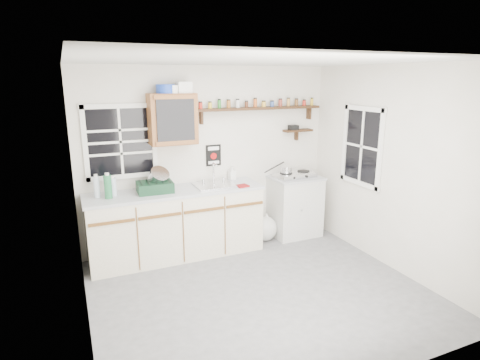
% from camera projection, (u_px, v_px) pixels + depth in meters
% --- Properties ---
extents(room, '(3.64, 3.24, 2.54)m').
position_uv_depth(room, '(261.00, 184.00, 4.22)').
color(room, '#545457').
rests_on(room, ground).
extents(main_cabinet, '(2.31, 0.63, 0.92)m').
position_uv_depth(main_cabinet, '(177.00, 223.00, 5.34)').
color(main_cabinet, beige).
rests_on(main_cabinet, floor).
extents(right_cabinet, '(0.73, 0.57, 0.91)m').
position_uv_depth(right_cabinet, '(295.00, 206.00, 6.08)').
color(right_cabinet, '#B3B3AC').
rests_on(right_cabinet, floor).
extents(sink, '(0.52, 0.44, 0.29)m').
position_uv_depth(sink, '(214.00, 185.00, 5.43)').
color(sink, silver).
rests_on(sink, main_cabinet).
extents(upper_cabinet, '(0.60, 0.32, 0.65)m').
position_uv_depth(upper_cabinet, '(173.00, 119.00, 5.14)').
color(upper_cabinet, brown).
rests_on(upper_cabinet, wall_back).
extents(upper_cabinet_clutter, '(0.45, 0.24, 0.14)m').
position_uv_depth(upper_cabinet_clutter, '(173.00, 88.00, 5.05)').
color(upper_cabinet_clutter, '#1A3BAC').
rests_on(upper_cabinet_clutter, upper_cabinet).
extents(spice_shelf, '(1.91, 0.18, 0.34)m').
position_uv_depth(spice_shelf, '(259.00, 108.00, 5.67)').
color(spice_shelf, black).
rests_on(spice_shelf, wall_back).
extents(secondary_shelf, '(0.45, 0.16, 0.24)m').
position_uv_depth(secondary_shelf, '(296.00, 130.00, 6.02)').
color(secondary_shelf, black).
rests_on(secondary_shelf, wall_back).
extents(warning_sign, '(0.22, 0.02, 0.30)m').
position_uv_depth(warning_sign, '(213.00, 155.00, 5.64)').
color(warning_sign, black).
rests_on(warning_sign, wall_back).
extents(window_back, '(0.93, 0.03, 0.98)m').
position_uv_depth(window_back, '(121.00, 142.00, 5.08)').
color(window_back, black).
rests_on(window_back, wall_back).
extents(window_right, '(0.03, 0.78, 1.08)m').
position_uv_depth(window_right, '(362.00, 146.00, 5.35)').
color(window_right, black).
rests_on(window_right, wall_back).
extents(water_bottles, '(0.27, 0.18, 0.32)m').
position_uv_depth(water_bottles, '(107.00, 187.00, 4.87)').
color(water_bottles, silver).
rests_on(water_bottles, main_cabinet).
extents(dish_rack, '(0.46, 0.35, 0.33)m').
position_uv_depth(dish_rack, '(156.00, 184.00, 5.11)').
color(dish_rack, '#10311C').
rests_on(dish_rack, main_cabinet).
extents(soap_bottle, '(0.10, 0.10, 0.20)m').
position_uv_depth(soap_bottle, '(232.00, 173.00, 5.74)').
color(soap_bottle, silver).
rests_on(soap_bottle, main_cabinet).
extents(rag, '(0.17, 0.15, 0.02)m').
position_uv_depth(rag, '(242.00, 186.00, 5.38)').
color(rag, maroon).
rests_on(rag, main_cabinet).
extents(hotplate, '(0.61, 0.36, 0.09)m').
position_uv_depth(hotplate, '(295.00, 175.00, 5.92)').
color(hotplate, silver).
rests_on(hotplate, right_cabinet).
extents(saucepan, '(0.39, 0.18, 0.17)m').
position_uv_depth(saucepan, '(286.00, 170.00, 5.85)').
color(saucepan, silver).
rests_on(saucepan, hotplate).
extents(trash_bag, '(0.39, 0.35, 0.44)m').
position_uv_depth(trash_bag, '(265.00, 228.00, 5.90)').
color(trash_bag, silver).
rests_on(trash_bag, floor).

